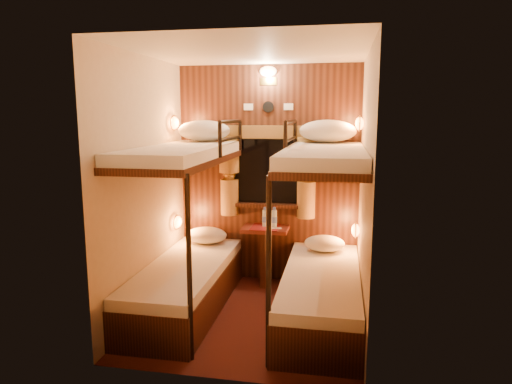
% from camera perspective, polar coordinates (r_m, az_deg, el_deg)
% --- Properties ---
extents(floor, '(2.10, 2.10, 0.00)m').
position_cam_1_polar(floor, '(4.43, -0.71, -15.26)').
color(floor, '#39140F').
rests_on(floor, ground).
extents(ceiling, '(2.10, 2.10, 0.00)m').
position_cam_1_polar(ceiling, '(4.06, -0.78, 17.20)').
color(ceiling, silver).
rests_on(ceiling, wall_back).
extents(wall_back, '(2.40, 0.00, 2.40)m').
position_cam_1_polar(wall_back, '(5.10, 1.56, 2.13)').
color(wall_back, '#C6B293').
rests_on(wall_back, floor).
extents(wall_front, '(2.40, 0.00, 2.40)m').
position_cam_1_polar(wall_front, '(3.07, -4.57, -2.94)').
color(wall_front, '#C6B293').
rests_on(wall_front, floor).
extents(wall_left, '(0.00, 2.40, 2.40)m').
position_cam_1_polar(wall_left, '(4.38, -13.68, 0.61)').
color(wall_left, '#C6B293').
rests_on(wall_left, floor).
extents(wall_right, '(0.00, 2.40, 2.40)m').
position_cam_1_polar(wall_right, '(4.00, 13.43, -0.21)').
color(wall_right, '#C6B293').
rests_on(wall_right, floor).
extents(back_panel, '(2.00, 0.03, 2.40)m').
position_cam_1_polar(back_panel, '(5.08, 1.54, 2.11)').
color(back_panel, black).
rests_on(back_panel, floor).
extents(bunk_left, '(0.72, 1.90, 1.82)m').
position_cam_1_polar(bunk_left, '(4.46, -8.81, -7.54)').
color(bunk_left, black).
rests_on(bunk_left, floor).
extents(bunk_right, '(0.72, 1.90, 1.82)m').
position_cam_1_polar(bunk_right, '(4.22, 8.22, -8.51)').
color(bunk_right, black).
rests_on(bunk_right, floor).
extents(window, '(1.00, 0.12, 0.79)m').
position_cam_1_polar(window, '(5.06, 1.48, 1.85)').
color(window, black).
rests_on(window, back_panel).
extents(curtains, '(1.10, 0.22, 1.00)m').
position_cam_1_polar(curtains, '(5.01, 1.43, 2.74)').
color(curtains, olive).
rests_on(curtains, back_panel).
extents(back_fixtures, '(0.54, 0.09, 0.48)m').
position_cam_1_polar(back_fixtures, '(5.02, 1.53, 13.98)').
color(back_fixtures, black).
rests_on(back_fixtures, back_panel).
extents(reading_lamps, '(2.00, 0.20, 1.25)m').
position_cam_1_polar(reading_lamps, '(4.75, 0.91, 2.07)').
color(reading_lamps, orange).
rests_on(reading_lamps, wall_left).
extents(table, '(0.50, 0.34, 0.66)m').
position_cam_1_polar(table, '(5.07, 1.17, -7.00)').
color(table, '#5F1F15').
rests_on(table, floor).
extents(bottle_left, '(0.06, 0.06, 0.22)m').
position_cam_1_polar(bottle_left, '(5.01, 1.13, -3.29)').
color(bottle_left, '#99BFE5').
rests_on(bottle_left, table).
extents(bottle_right, '(0.06, 0.06, 0.22)m').
position_cam_1_polar(bottle_right, '(4.99, 2.30, -3.35)').
color(bottle_right, '#99BFE5').
rests_on(bottle_right, table).
extents(sachet_a, '(0.10, 0.08, 0.01)m').
position_cam_1_polar(sachet_a, '(4.94, 1.90, -4.57)').
color(sachet_a, silver).
rests_on(sachet_a, table).
extents(sachet_b, '(0.08, 0.06, 0.01)m').
position_cam_1_polar(sachet_b, '(4.95, 2.82, -4.55)').
color(sachet_b, silver).
rests_on(sachet_b, table).
extents(pillow_lower_left, '(0.45, 0.32, 0.18)m').
position_cam_1_polar(pillow_lower_left, '(5.11, -6.18, -5.38)').
color(pillow_lower_left, silver).
rests_on(pillow_lower_left, bunk_left).
extents(pillow_lower_right, '(0.42, 0.30, 0.17)m').
position_cam_1_polar(pillow_lower_right, '(4.85, 8.56, -6.37)').
color(pillow_lower_right, silver).
rests_on(pillow_lower_right, bunk_right).
extents(pillow_upper_left, '(0.56, 0.40, 0.22)m').
position_cam_1_polar(pillow_upper_left, '(4.92, -6.51, 7.62)').
color(pillow_upper_left, silver).
rests_on(pillow_upper_left, bunk_left).
extents(pillow_upper_right, '(0.58, 0.42, 0.23)m').
position_cam_1_polar(pillow_upper_right, '(4.74, 8.95, 7.54)').
color(pillow_upper_right, silver).
rests_on(pillow_upper_right, bunk_right).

